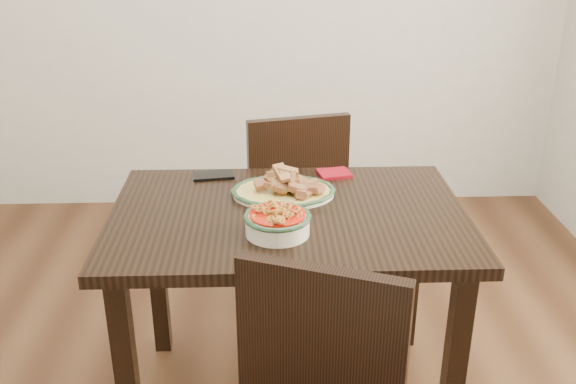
{
  "coord_description": "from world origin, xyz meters",
  "views": [
    {
      "loc": [
        0.06,
        -1.86,
        1.64
      ],
      "look_at": [
        0.13,
        0.02,
        0.81
      ],
      "focal_mm": 40.0,
      "sensor_mm": 36.0,
      "label": 1
    }
  ],
  "objects_px": {
    "dining_table": "(288,240)",
    "fish_plate": "(283,183)",
    "chair_far": "(292,197)",
    "noodle_bowl": "(277,220)",
    "smartphone": "(213,175)"
  },
  "relations": [
    {
      "from": "chair_far",
      "to": "noodle_bowl",
      "type": "xyz_separation_m",
      "value": [
        -0.08,
        -0.82,
        0.29
      ]
    },
    {
      "from": "dining_table",
      "to": "smartphone",
      "type": "distance_m",
      "value": 0.42
    },
    {
      "from": "fish_plate",
      "to": "dining_table",
      "type": "bearing_deg",
      "value": -85.13
    },
    {
      "from": "fish_plate",
      "to": "noodle_bowl",
      "type": "bearing_deg",
      "value": -95.34
    },
    {
      "from": "dining_table",
      "to": "chair_far",
      "type": "xyz_separation_m",
      "value": [
        0.04,
        0.67,
        -0.15
      ]
    },
    {
      "from": "noodle_bowl",
      "to": "smartphone",
      "type": "relative_size",
      "value": 1.37
    },
    {
      "from": "chair_far",
      "to": "fish_plate",
      "type": "bearing_deg",
      "value": 71.64
    },
    {
      "from": "dining_table",
      "to": "fish_plate",
      "type": "bearing_deg",
      "value": 94.87
    },
    {
      "from": "chair_far",
      "to": "smartphone",
      "type": "height_order",
      "value": "chair_far"
    },
    {
      "from": "dining_table",
      "to": "chair_far",
      "type": "bearing_deg",
      "value": 86.58
    },
    {
      "from": "fish_plate",
      "to": "noodle_bowl",
      "type": "height_order",
      "value": "fish_plate"
    },
    {
      "from": "dining_table",
      "to": "chair_far",
      "type": "height_order",
      "value": "chair_far"
    },
    {
      "from": "dining_table",
      "to": "chair_far",
      "type": "relative_size",
      "value": 1.29
    },
    {
      "from": "dining_table",
      "to": "fish_plate",
      "type": "height_order",
      "value": "fish_plate"
    },
    {
      "from": "smartphone",
      "to": "noodle_bowl",
      "type": "bearing_deg",
      "value": -72.31
    }
  ]
}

